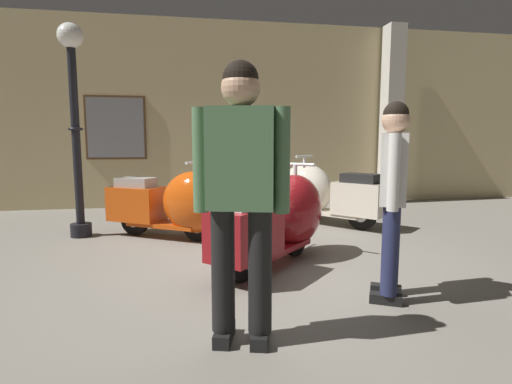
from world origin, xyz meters
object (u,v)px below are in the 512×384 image
Objects in this scene: scooter_1 at (280,218)px; scooter_0 at (176,204)px; scooter_2 at (321,193)px; visitor_0 at (393,187)px; visitor_1 at (241,185)px; lamppost at (74,111)px.

scooter_0 is at bearing 85.91° from scooter_1.
scooter_0 is 1.03× the size of scooter_2.
scooter_2 is 1.03× the size of visitor_0.
visitor_0 is at bearing -52.99° from visitor_1.
visitor_0 is at bearing -42.13° from lamppost.
scooter_2 is 3.11m from visitor_0.
scooter_0 is 0.61× the size of lamppost.
scooter_2 is 0.59× the size of lamppost.
scooter_0 is at bearing 65.16° from scooter_2.
scooter_1 is at bearing 108.89° from scooter_2.
visitor_1 reaches higher than visitor_0.
scooter_1 is at bearing -32.24° from visitor_0.
scooter_0 is 1.08× the size of scooter_1.
lamppost reaches higher than scooter_2.
visitor_1 is (-0.65, -1.66, 0.55)m from scooter_1.
visitor_0 is 1.41m from visitor_1.
scooter_2 is 4.01m from visitor_1.
lamppost is (-2.43, 1.65, 1.22)m from scooter_1.
scooter_1 is at bearing -6.03° from visitor_1.
lamppost is 4.23m from visitor_0.
scooter_2 is at bearing 4.11° from lamppost.
visitor_1 is at bearing -49.53° from scooter_0.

